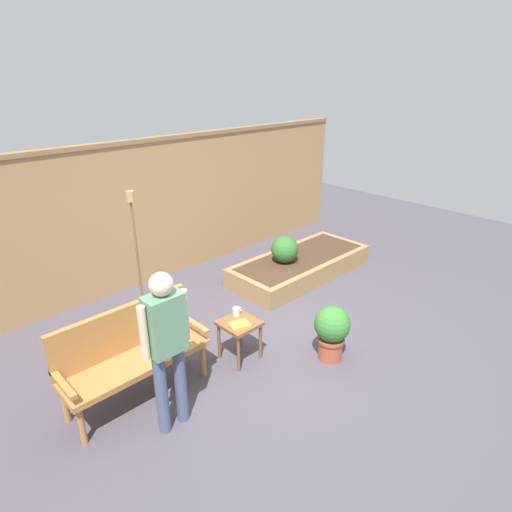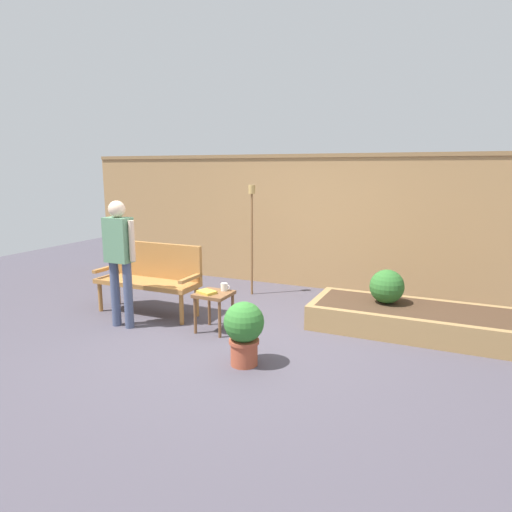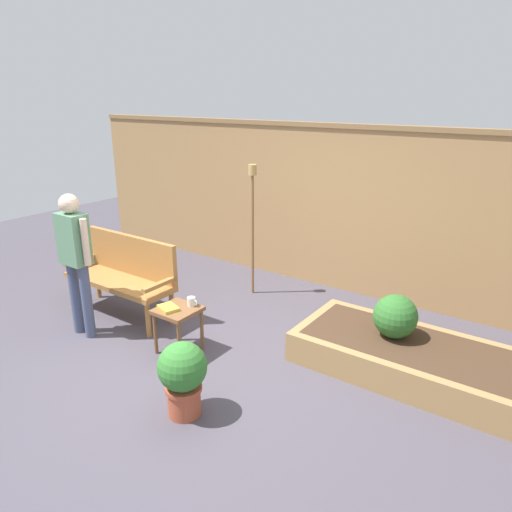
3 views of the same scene
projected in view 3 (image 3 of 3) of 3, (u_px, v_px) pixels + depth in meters
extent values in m
plane|color=#47424C|center=(198.00, 367.00, 4.62)|extent=(14.00, 14.00, 0.00)
cube|color=#A37A4C|center=(327.00, 210.00, 6.29)|extent=(8.40, 0.10, 2.10)
cube|color=olive|center=(332.00, 125.00, 5.94)|extent=(8.40, 0.14, 0.06)
cylinder|color=#A87038|center=(172.00, 308.00, 5.41)|extent=(0.06, 0.06, 0.40)
cylinder|color=#A87038|center=(148.00, 320.00, 5.13)|extent=(0.06, 0.06, 0.40)
cylinder|color=#A87038|center=(98.00, 283.00, 6.13)|extent=(0.06, 0.06, 0.40)
cylinder|color=#A87038|center=(74.00, 292.00, 5.85)|extent=(0.06, 0.06, 0.40)
cube|color=#A87038|center=(119.00, 282.00, 5.56)|extent=(1.44, 0.48, 0.06)
cube|color=#A87038|center=(131.00, 255.00, 5.63)|extent=(1.44, 0.06, 0.48)
cube|color=#A87038|center=(81.00, 260.00, 5.89)|extent=(0.06, 0.48, 0.04)
cube|color=#A87038|center=(160.00, 284.00, 5.14)|extent=(0.06, 0.48, 0.04)
cylinder|color=brown|center=(202.00, 330.00, 4.87)|extent=(0.04, 0.04, 0.44)
cylinder|color=brown|center=(179.00, 343.00, 4.61)|extent=(0.04, 0.04, 0.44)
cylinder|color=brown|center=(178.00, 321.00, 5.05)|extent=(0.04, 0.04, 0.44)
cylinder|color=brown|center=(155.00, 334.00, 4.79)|extent=(0.04, 0.04, 0.44)
cube|color=brown|center=(178.00, 310.00, 4.75)|extent=(0.40, 0.40, 0.04)
cylinder|color=silver|center=(191.00, 302.00, 4.79)|extent=(0.08, 0.08, 0.09)
torus|color=silver|center=(195.00, 303.00, 4.77)|extent=(0.06, 0.01, 0.06)
cube|color=gold|center=(168.00, 308.00, 4.72)|extent=(0.25, 0.21, 0.03)
cylinder|color=#A84C33|center=(184.00, 402.00, 3.91)|extent=(0.27, 0.27, 0.23)
cylinder|color=#A84C33|center=(183.00, 388.00, 3.87)|extent=(0.30, 0.30, 0.04)
sphere|color=#33752D|center=(182.00, 367.00, 3.80)|extent=(0.40, 0.40, 0.40)
cube|color=#997547|center=(408.00, 386.00, 4.06)|extent=(2.40, 0.09, 0.30)
cube|color=#997547|center=(438.00, 343.00, 4.76)|extent=(2.40, 0.09, 0.30)
cube|color=#997547|center=(314.00, 329.00, 5.04)|extent=(0.09, 0.82, 0.30)
cube|color=#422D1E|center=(424.00, 362.00, 4.41)|extent=(2.22, 0.82, 0.30)
cylinder|color=brown|center=(394.00, 333.00, 4.57)|extent=(0.04, 0.04, 0.06)
sphere|color=#2D6628|center=(395.00, 316.00, 4.52)|extent=(0.42, 0.42, 0.42)
cylinder|color=brown|center=(253.00, 236.00, 6.08)|extent=(0.03, 0.03, 1.56)
cylinder|color=#AD894C|center=(252.00, 170.00, 5.81)|extent=(0.10, 0.10, 0.13)
cylinder|color=#475170|center=(87.00, 302.00, 5.07)|extent=(0.11, 0.11, 0.82)
cylinder|color=#475170|center=(76.00, 297.00, 5.18)|extent=(0.11, 0.11, 0.82)
cube|color=#5B8966|center=(73.00, 239.00, 4.90)|extent=(0.32, 0.20, 0.54)
cylinder|color=beige|center=(85.00, 242.00, 4.79)|extent=(0.07, 0.07, 0.49)
cylinder|color=beige|center=(62.00, 236.00, 5.01)|extent=(0.07, 0.07, 0.49)
sphere|color=beige|center=(69.00, 204.00, 4.78)|extent=(0.20, 0.20, 0.20)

